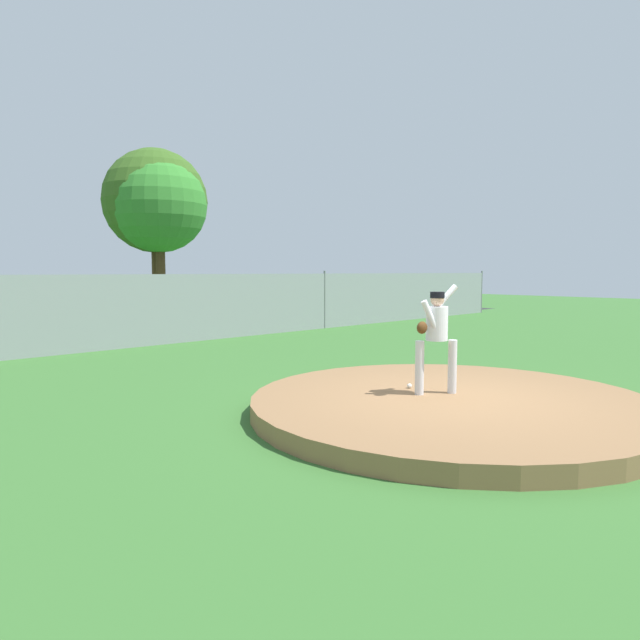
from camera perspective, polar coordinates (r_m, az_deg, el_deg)
name	(u,v)px	position (r m, az deg, el deg)	size (l,w,h in m)	color
ground_plane	(215,365)	(12.68, -10.60, -4.52)	(80.00, 80.00, 0.00)	#386B2D
asphalt_strip	(67,334)	(20.23, -24.25, -1.35)	(44.00, 7.00, 0.01)	#2B2B2D
pitchers_mound	(451,405)	(8.47, 13.10, -8.42)	(5.80, 5.80, 0.25)	olive
pitcher_youth	(436,331)	(8.45, 11.68, -1.09)	(0.78, 0.41, 1.63)	silver
baseball	(409,386)	(8.92, 9.05, -6.60)	(0.07, 0.07, 0.07)	white
chainlink_fence	(130,311)	(16.02, -18.72, 0.85)	(37.40, 0.07, 2.09)	gray
parked_car_silver	(164,306)	(21.67, -15.55, 1.34)	(2.15, 4.52, 1.61)	#B7BABF
tree_bushy_near	(159,206)	(32.79, -15.98, 11.07)	(5.20, 5.20, 8.30)	#4C331E
tree_broad_left	(155,202)	(33.49, -16.34, 11.44)	(5.78, 5.78, 8.89)	#4C331E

